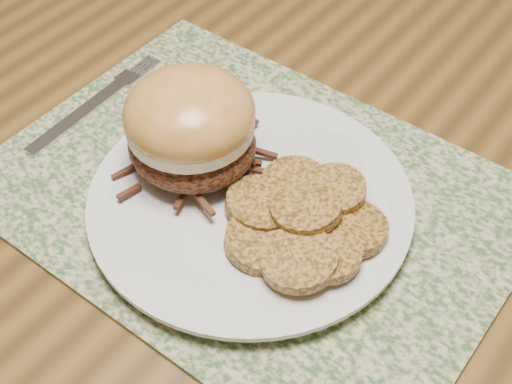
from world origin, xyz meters
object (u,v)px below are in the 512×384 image
pork_sandwich (190,126)px  fork (97,102)px  dinner_plate (250,203)px  dining_table (379,149)px

pork_sandwich → fork: 0.15m
fork → dinner_plate: bearing=-7.3°
dining_table → dinner_plate: size_ratio=5.77×
pork_sandwich → fork: bearing=-168.9°
dinner_plate → dining_table: bearing=86.0°
dining_table → pork_sandwich: 0.27m
dining_table → fork: fork is taller
dinner_plate → fork: bearing=174.9°
dinner_plate → pork_sandwich: pork_sandwich is taller
dining_table → pork_sandwich: size_ratio=10.49×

